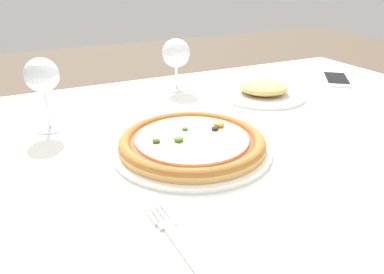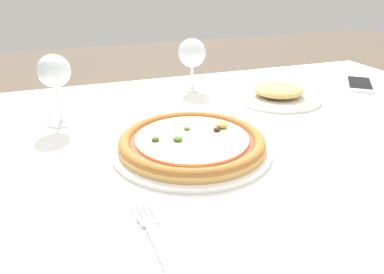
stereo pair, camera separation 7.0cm
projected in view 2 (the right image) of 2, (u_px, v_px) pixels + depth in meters
The scene contains 7 objects.
dining_table at pixel (257, 165), 0.85m from camera, with size 1.27×0.92×0.73m.
pizza_plate at pixel (192, 143), 0.70m from camera, with size 0.30×0.30×0.04m.
fork at pixel (154, 235), 0.48m from camera, with size 0.03×0.17×0.00m.
wine_glass_far_left at pixel (192, 55), 1.03m from camera, with size 0.08×0.08×0.14m.
wine_glass_far_right at pixel (54, 74), 0.79m from camera, with size 0.07×0.07×0.15m.
cell_phone at pixel (359, 84), 1.10m from camera, with size 0.14×0.16×0.01m.
side_plate at pixel (278, 93), 0.98m from camera, with size 0.22×0.22×0.04m.
Camera 2 is at (-0.39, -0.65, 1.05)m, focal length 35.00 mm.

